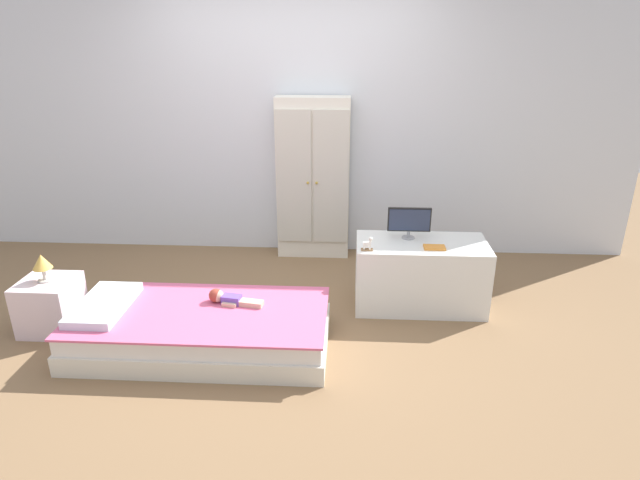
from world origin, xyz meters
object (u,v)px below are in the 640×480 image
wardrobe (313,179)px  tv_stand (420,274)px  nightstand (51,305)px  bed (202,329)px  tv_monitor (409,221)px  rocking_horse_toy (368,244)px  table_lamp (42,263)px  book_orange (434,247)px  doll (226,298)px

wardrobe → tv_stand: 1.43m
nightstand → wardrobe: bearing=40.1°
bed → tv_stand: (1.56, 0.69, 0.13)m
tv_monitor → nightstand: bearing=-166.8°
bed → nightstand: size_ratio=4.48×
nightstand → rocking_horse_toy: size_ratio=3.62×
table_lamp → rocking_horse_toy: rocking_horse_toy is taller
bed → table_lamp: table_lamp is taller
table_lamp → wardrobe: bearing=40.1°
table_lamp → book_orange: 2.81m
tv_monitor → tv_stand: bearing=-40.6°
bed → book_orange: book_orange is taller
table_lamp → book_orange: bearing=8.4°
nightstand → tv_monitor: size_ratio=1.16×
wardrobe → rocking_horse_toy: 1.28m
tv_monitor → book_orange: 0.30m
doll → nightstand: bearing=178.2°
doll → nightstand: (-1.30, 0.04, -0.12)m
tv_monitor → rocking_horse_toy: 0.43m
doll → tv_stand: tv_stand is taller
table_lamp → book_orange: (2.78, 0.41, 0.02)m
table_lamp → tv_monitor: size_ratio=0.61×
nightstand → tv_stand: size_ratio=0.38×
doll → wardrobe: bearing=72.1°
tv_monitor → doll: bearing=-153.6°
doll → book_orange: (1.48, 0.45, 0.23)m
tv_monitor → book_orange: (0.18, -0.20, -0.14)m
rocking_horse_toy → tv_monitor: bearing=39.7°
nightstand → wardrobe: 2.42m
rocking_horse_toy → nightstand: bearing=-171.5°
bed → tv_monitor: size_ratio=5.21×
table_lamp → rocking_horse_toy: (2.29, 0.34, 0.06)m
tv_stand → tv_monitor: tv_monitor is taller
bed → tv_monitor: bearing=28.2°
bed → rocking_horse_toy: (1.14, 0.51, 0.45)m
rocking_horse_toy → book_orange: rocking_horse_toy is taller
doll → tv_stand: (1.41, 0.56, -0.04)m
table_lamp → wardrobe: size_ratio=0.13×
doll → wardrobe: (0.50, 1.56, 0.44)m
table_lamp → tv_monitor: 2.68m
tv_monitor → rocking_horse_toy: (-0.32, -0.27, -0.10)m
tv_monitor → book_orange: size_ratio=2.09×
nightstand → book_orange: size_ratio=2.43×
tv_stand → rocking_horse_toy: (-0.42, -0.18, 0.31)m
nightstand → table_lamp: (0.00, 0.00, 0.33)m
doll → table_lamp: bearing=178.2°
table_lamp → wardrobe: 2.37m
tv_monitor → book_orange: tv_monitor is taller
doll → tv_monitor: tv_monitor is taller
tv_stand → tv_monitor: size_ratio=3.02×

